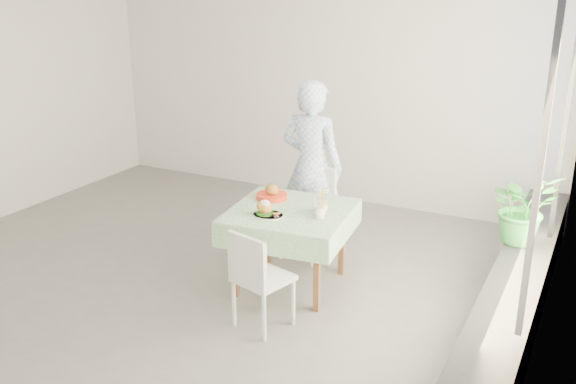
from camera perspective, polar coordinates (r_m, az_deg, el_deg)
The scene contains 14 objects.
floor at distance 6.40m, azimuth -6.65°, elevation -6.67°, with size 6.00×6.00×0.00m, color #595755.
wall_back at distance 8.09m, azimuth 2.91°, elevation 9.24°, with size 6.00×0.02×2.80m, color silver.
wall_right at distance 4.96m, azimuth 22.92°, elevation 1.62°, with size 0.02×5.00×2.80m, color silver.
window_pane at distance 4.90m, azimuth 22.94°, elevation 4.46°, with size 0.01×4.80×2.18m, color #D1E0F9.
window_ledge at distance 5.40m, azimuth 19.24°, elevation -9.80°, with size 0.40×4.80×0.50m, color black.
cafe_table at distance 5.84m, azimuth 0.21°, elevation -4.18°, with size 1.15×1.15×0.74m.
chair_far at distance 6.51m, azimuth 1.73°, elevation -3.38°, with size 0.47×0.47×0.91m.
chair_near at distance 5.26m, azimuth -2.30°, elevation -9.33°, with size 0.49×0.49×0.84m.
diner at distance 6.49m, azimuth 2.12°, elevation 2.23°, with size 0.65×0.43×1.78m, color #8EB3E4.
main_dish at distance 5.58m, azimuth -1.93°, elevation -1.68°, with size 0.28×0.28×0.14m.
juice_cup_orange at distance 5.65m, azimuth 3.05°, elevation -1.24°, with size 0.10×0.10×0.28m.
juice_cup_lemonade at distance 5.53m, azimuth 2.81°, elevation -1.70°, with size 0.10×0.10×0.28m.
second_dish at distance 6.01m, azimuth -1.45°, elevation -0.21°, with size 0.29×0.29×0.14m.
potted_plant at distance 5.92m, azimuth 20.13°, elevation -1.28°, with size 0.58×0.50×0.65m, color #287934.
Camera 1 is at (3.28, -4.77, 2.74)m, focal length 40.00 mm.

